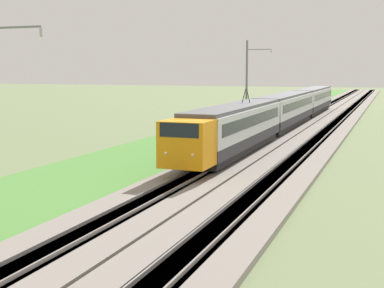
{
  "coord_description": "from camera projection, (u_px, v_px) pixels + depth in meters",
  "views": [
    {
      "loc": [
        -7.74,
        -10.82,
        6.44
      ],
      "look_at": [
        20.96,
        0.0,
        2.18
      ],
      "focal_mm": 50.0,
      "sensor_mm": 36.0,
      "label": 1
    }
  ],
  "objects": [
    {
      "name": "ballast_main",
      "position": [
        286.0,
        128.0,
        58.16
      ],
      "size": [
        240.0,
        4.4,
        0.3
      ],
      "color": "gray",
      "rests_on": "ground"
    },
    {
      "name": "ballast_adjacent",
      "position": [
        329.0,
        130.0,
        56.56
      ],
      "size": [
        240.0,
        4.4,
        0.3
      ],
      "color": "gray",
      "rests_on": "ground"
    },
    {
      "name": "track_main",
      "position": [
        286.0,
        128.0,
        58.16
      ],
      "size": [
        240.0,
        1.57,
        0.45
      ],
      "color": "#4C4238",
      "rests_on": "ground"
    },
    {
      "name": "track_adjacent",
      "position": [
        329.0,
        130.0,
        56.56
      ],
      "size": [
        240.0,
        1.57,
        0.45
      ],
      "color": "#4C4238",
      "rests_on": "ground"
    },
    {
      "name": "grass_verge",
      "position": [
        238.0,
        127.0,
        60.05
      ],
      "size": [
        240.0,
        10.84,
        0.12
      ],
      "color": "#4C8438",
      "rests_on": "ground"
    },
    {
      "name": "passenger_train",
      "position": [
        287.0,
        108.0,
        58.02
      ],
      "size": [
        61.86,
        2.88,
        4.97
      ],
      "rotation": [
        0.0,
        0.0,
        3.14
      ],
      "color": "orange",
      "rests_on": "ground"
    },
    {
      "name": "catenary_mast_mid",
      "position": [
        247.0,
        86.0,
        53.06
      ],
      "size": [
        0.22,
        2.56,
        9.34
      ],
      "color": "slate",
      "rests_on": "ground"
    }
  ]
}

